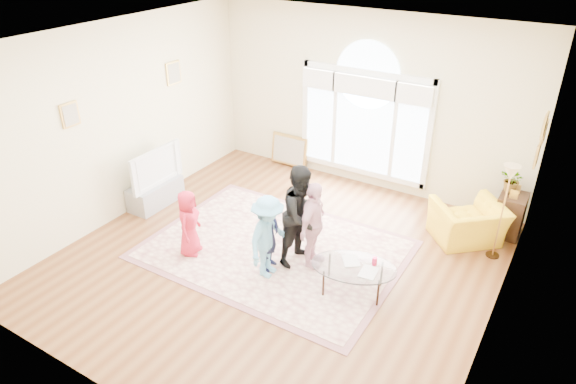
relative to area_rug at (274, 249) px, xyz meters
The scene contains 18 objects.
ground 0.25m from the area_rug, 45.50° to the right, with size 6.00×6.00×0.00m, color brown.
room_shell 3.08m from the area_rug, 86.05° to the left, with size 6.00×6.00×6.00m.
area_rug is the anchor object (origin of this frame).
rug_border 0.00m from the area_rug, ahead, with size 3.80×2.80×0.01m, color #905A5F.
tv_console 2.59m from the area_rug, behind, with size 0.45×1.00×0.42m, color #909398.
television 2.68m from the area_rug, behind, with size 0.18×1.15×0.66m.
coffee_table 1.52m from the area_rug, 11.01° to the right, with size 1.30×1.02×0.54m.
armchair 3.04m from the area_rug, 36.41° to the left, with size 1.00×0.87×0.65m, color gold.
side_cabinet 3.78m from the area_rug, 38.37° to the left, with size 0.40×0.50×0.70m, color black.
floor_lamp 3.55m from the area_rug, 28.64° to the left, with size 0.29×0.29×1.51m.
plant_pedestal 3.79m from the area_rug, 40.49° to the left, with size 0.20×0.20×0.70m, color white.
potted_plant 3.88m from the area_rug, 40.49° to the left, with size 0.36×0.31×0.40m, color #33722D.
leaning_picture 3.05m from the area_rug, 116.83° to the left, with size 0.80×0.05×0.62m, color tan.
child_red 1.37m from the area_rug, 144.94° to the right, with size 0.51×0.33×1.04m, color red.
child_navy 0.74m from the area_rug, 67.01° to the right, with size 0.41×0.27×1.13m, color black.
child_black 0.91m from the area_rug, ahead, with size 0.74×0.58×1.52m, color black.
child_pink 0.95m from the area_rug, ahead, with size 0.78×0.32×1.33m, color #E5A7BB.
child_blue 0.89m from the area_rug, 64.84° to the right, with size 0.80×0.46×1.24m, color #60A9D4.
Camera 1 is at (3.40, -5.30, 4.53)m, focal length 32.00 mm.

